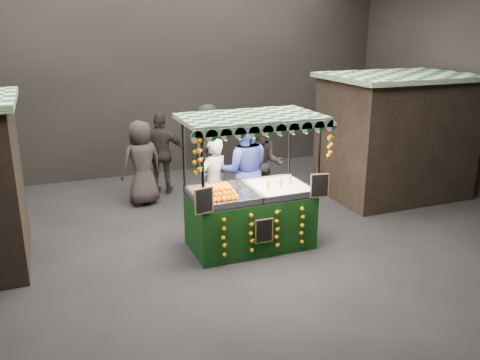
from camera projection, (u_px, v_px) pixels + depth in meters
name	position (u px, v px, depth m)	size (l,w,h in m)	color
ground	(227.00, 252.00, 8.23)	(12.00, 12.00, 0.00)	black
market_hall	(225.00, 39.00, 7.22)	(12.10, 10.10, 5.05)	black
neighbour_stall_right	(395.00, 135.00, 10.72)	(3.00, 2.20, 2.60)	black
juice_stall	(251.00, 208.00, 8.26)	(2.30, 1.35, 2.22)	black
vendor_grey	(214.00, 183.00, 9.11)	(0.70, 0.58, 1.66)	gray
vendor_blue	(244.00, 171.00, 9.19)	(1.16, 1.01, 2.03)	navy
shopper_1	(262.00, 165.00, 10.07)	(1.08, 1.01, 1.77)	black
shopper_2	(162.00, 153.00, 10.85)	(1.14, 0.79, 1.80)	black
shopper_3	(208.00, 139.00, 12.44)	(1.24, 1.23, 1.72)	#2D2925
shopper_4	(142.00, 163.00, 10.21)	(0.97, 0.75, 1.75)	#2B2423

